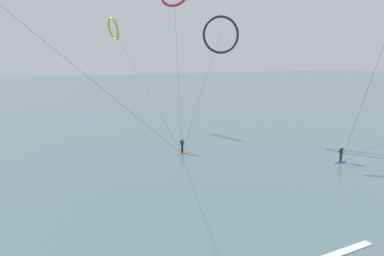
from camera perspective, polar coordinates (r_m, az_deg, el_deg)
name	(u,v)px	position (r m, az deg, el deg)	size (l,w,h in m)	color
sea_water	(72,94)	(107.99, -18.49, 5.11)	(400.00, 200.00, 0.08)	slate
surfer_amber	(182,147)	(40.09, -1.58, -2.99)	(1.40, 0.73, 1.70)	orange
surfer_cobalt	(341,155)	(39.69, 22.45, -4.02)	(1.40, 0.64, 1.70)	#2647B7
kite_lime	(113,29)	(59.95, -12.31, 15.04)	(3.29, 24.51, 16.68)	#8CC62D
kite_charcoal	(220,35)	(49.36, 4.52, 14.45)	(10.73, 9.53, 15.93)	black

